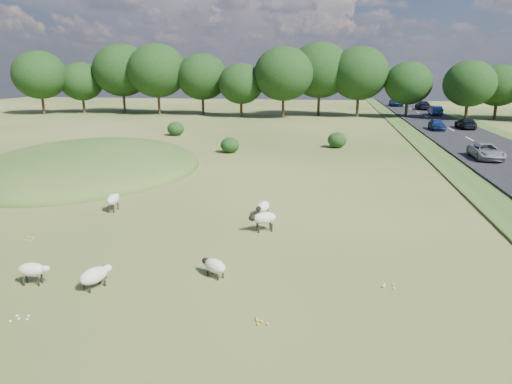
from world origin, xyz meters
TOP-DOWN VIEW (x-y plane):
  - ground at (0.00, 20.00)m, footprint 160.00×160.00m
  - mound at (-12.00, 12.00)m, footprint 16.00×20.00m
  - road at (20.00, 30.00)m, footprint 8.00×150.00m
  - treeline at (-1.06, 55.44)m, footprint 96.28×14.66m
  - shrubs at (-3.50, 26.36)m, footprint 19.98×11.82m
  - sheep_0 at (-1.87, -5.73)m, footprint 0.93×1.34m
  - sheep_1 at (-5.36, 2.60)m, footprint 0.65×1.28m
  - sheep_2 at (-4.10, -5.85)m, footprint 1.14×0.61m
  - sheep_3 at (2.48, 3.21)m, footprint 0.80×1.30m
  - sheep_4 at (2.90, 0.79)m, footprint 1.34×0.95m
  - sheep_5 at (1.89, -4.19)m, footprint 1.16×0.95m
  - car_0 at (21.90, 59.46)m, footprint 1.57×4.50m
  - car_2 at (18.10, 20.25)m, footprint 2.03×4.40m
  - car_4 at (18.10, 78.32)m, footprint 2.42×5.25m
  - car_5 at (18.10, 39.22)m, footprint 1.56×3.88m
  - car_6 at (21.90, 41.22)m, footprint 1.82×4.47m
  - car_7 at (21.90, 70.44)m, footprint 2.16×5.31m

SIDE VIEW (x-z plane):
  - ground at x=0.00m, z-range 0.00..0.00m
  - mound at x=-12.00m, z-range -2.00..2.00m
  - road at x=20.00m, z-range 0.00..0.25m
  - sheep_5 at x=1.89m, z-range 0.09..0.75m
  - sheep_3 at x=2.48m, z-range 0.09..0.82m
  - sheep_0 at x=-1.87m, z-range 0.10..0.84m
  - sheep_2 at x=-4.10m, z-range 0.16..0.96m
  - sheep_1 at x=-5.36m, z-range 0.18..1.09m
  - sheep_4 at x=2.90m, z-range 0.18..1.12m
  - shrubs at x=-3.50m, z-range -0.04..1.52m
  - car_2 at x=18.10m, z-range 0.25..1.47m
  - car_6 at x=21.90m, z-range 0.25..1.55m
  - car_5 at x=18.10m, z-range 0.25..1.57m
  - car_4 at x=18.10m, z-range 0.25..1.71m
  - car_0 at x=21.90m, z-range 0.25..1.73m
  - car_7 at x=21.90m, z-range 0.25..1.79m
  - treeline at x=-1.06m, z-range 0.72..12.41m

